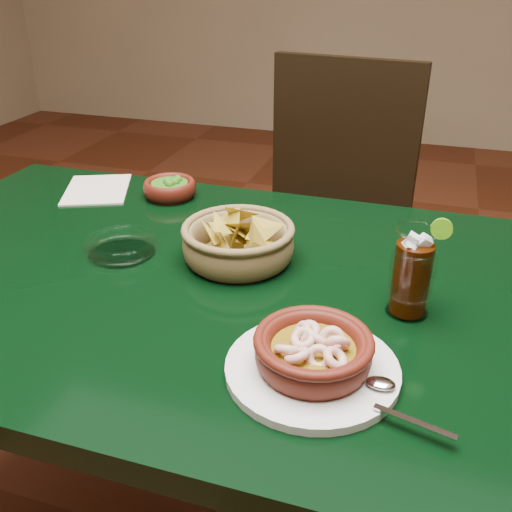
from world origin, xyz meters
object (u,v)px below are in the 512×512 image
(dining_table, at_px, (185,318))
(dining_chair, at_px, (325,224))
(shrimp_plate, at_px, (313,355))
(chip_basket, at_px, (238,242))
(cola_drink, at_px, (412,273))

(dining_table, xyz_separation_m, dining_chair, (0.11, 0.71, -0.11))
(dining_table, relative_size, shrimp_plate, 4.11)
(chip_basket, bearing_deg, dining_table, -141.22)
(dining_chair, relative_size, shrimp_plate, 3.37)
(chip_basket, bearing_deg, shrimp_plate, -53.77)
(shrimp_plate, distance_m, chip_basket, 0.33)
(dining_table, bearing_deg, chip_basket, 38.78)
(shrimp_plate, bearing_deg, cola_drink, 60.28)
(dining_chair, height_order, cola_drink, dining_chair)
(chip_basket, height_order, cola_drink, cola_drink)
(dining_chair, relative_size, cola_drink, 6.22)
(shrimp_plate, height_order, chip_basket, chip_basket)
(dining_table, height_order, shrimp_plate, shrimp_plate)
(dining_chair, xyz_separation_m, chip_basket, (-0.03, -0.65, 0.24))
(dining_chair, bearing_deg, shrimp_plate, -80.15)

